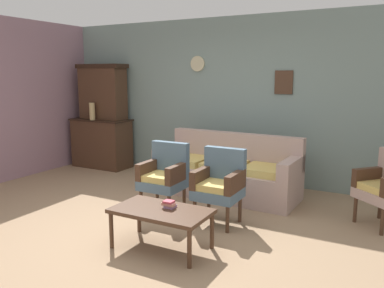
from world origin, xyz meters
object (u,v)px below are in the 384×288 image
at_px(coffee_table, 161,213).
at_px(book_stack_on_table, 169,204).
at_px(floral_couch, 227,174).
at_px(side_cabinet, 102,143).
at_px(vase_on_cabinet, 92,111).
at_px(armchair_row_middle, 220,183).
at_px(armchair_by_doorway, 165,174).

bearing_deg(coffee_table, book_stack_on_table, 52.52).
bearing_deg(book_stack_on_table, floral_couch, 95.64).
bearing_deg(coffee_table, side_cabinet, 139.92).
bearing_deg(floral_couch, side_cabinet, 169.74).
xyz_separation_m(vase_on_cabinet, floral_couch, (2.89, -0.33, -0.77)).
xyz_separation_m(vase_on_cabinet, book_stack_on_table, (3.08, -2.26, -0.63)).
bearing_deg(side_cabinet, vase_on_cabinet, -101.49).
xyz_separation_m(floral_couch, coffee_table, (0.14, -2.00, 0.05)).
height_order(armchair_row_middle, coffee_table, armchair_row_middle).
distance_m(side_cabinet, coffee_table, 3.91).
bearing_deg(armchair_by_doorway, coffee_table, -59.35).
xyz_separation_m(vase_on_cabinet, coffee_table, (3.03, -2.33, -0.72)).
bearing_deg(floral_couch, coffee_table, -86.07).
distance_m(vase_on_cabinet, coffee_table, 3.88).
bearing_deg(vase_on_cabinet, armchair_by_doorway, -29.20).
distance_m(armchair_by_doorway, book_stack_on_table, 1.08).
xyz_separation_m(coffee_table, book_stack_on_table, (0.05, 0.07, 0.08)).
xyz_separation_m(side_cabinet, armchair_row_middle, (3.22, -1.59, 0.03)).
bearing_deg(armchair_row_middle, side_cabinet, 153.72).
xyz_separation_m(side_cabinet, vase_on_cabinet, (-0.04, -0.19, 0.62)).
bearing_deg(book_stack_on_table, side_cabinet, 141.20).
bearing_deg(vase_on_cabinet, floral_couch, -6.48).
height_order(armchair_by_doorway, coffee_table, armchair_by_doorway).
relative_size(armchair_by_doorway, coffee_table, 0.90).
relative_size(vase_on_cabinet, book_stack_on_table, 2.38).
xyz_separation_m(side_cabinet, armchair_by_doorway, (2.43, -1.56, 0.03)).
relative_size(side_cabinet, vase_on_cabinet, 3.59).
bearing_deg(floral_couch, armchair_row_middle, -71.14).
relative_size(side_cabinet, armchair_by_doorway, 1.28).
height_order(side_cabinet, floral_couch, side_cabinet).
relative_size(floral_couch, coffee_table, 2.13).
bearing_deg(floral_couch, vase_on_cabinet, 173.52).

